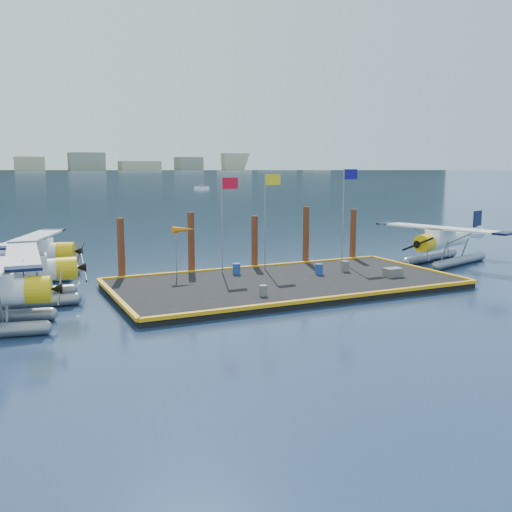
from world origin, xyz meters
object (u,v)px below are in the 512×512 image
at_px(flagpole_yellow, 268,207).
at_px(piling_0, 121,251).
at_px(seaplane_c, 27,255).
at_px(piling_2, 255,244).
at_px(drum_5, 236,269).
at_px(piling_3, 306,237).
at_px(flagpole_red, 225,210).
at_px(drum_3, 263,291).
at_px(drum_2, 319,269).
at_px(crate, 393,272).
at_px(drum_4, 345,266).
at_px(windsock, 183,231).
at_px(piling_4, 353,236).
at_px(flagpole_blue, 346,202).
at_px(seaplane_b, 15,275).
at_px(piling_1, 191,245).
at_px(seaplane_d, 443,242).

distance_m(flagpole_yellow, piling_0, 9.67).
height_order(seaplane_c, piling_2, piling_2).
xyz_separation_m(drum_5, piling_3, (6.34, 2.31, 1.41)).
distance_m(seaplane_c, flagpole_red, 12.99).
bearing_deg(drum_3, seaplane_c, 130.70).
xyz_separation_m(piling_0, piling_3, (13.00, 0.00, 0.15)).
bearing_deg(drum_5, drum_3, -100.34).
relative_size(drum_2, crate, 0.63).
height_order(drum_4, piling_0, piling_0).
distance_m(drum_4, piling_0, 14.13).
distance_m(flagpole_yellow, piling_2, 3.07).
xyz_separation_m(drum_4, drum_5, (-6.70, 2.10, -0.00)).
bearing_deg(windsock, piling_0, 155.27).
height_order(drum_5, piling_4, piling_4).
relative_size(flagpole_blue, piling_2, 1.71).
bearing_deg(drum_2, piling_4, 38.91).
bearing_deg(crate, windsock, 154.48).
height_order(drum_2, drum_5, drum_5).
bearing_deg(drum_2, flagpole_red, 149.64).
relative_size(seaplane_b, piling_1, 2.40).
distance_m(seaplane_b, piling_2, 15.52).
xyz_separation_m(flagpole_yellow, piling_4, (7.80, 1.60, -2.51)).
distance_m(drum_3, windsock, 7.61).
bearing_deg(flagpole_blue, piling_4, 41.58).
distance_m(drum_5, piling_1, 3.45).
height_order(seaplane_c, windsock, seaplane_c).
height_order(crate, piling_0, piling_0).
xyz_separation_m(seaplane_b, drum_5, (12.82, 1.00, -0.82)).
height_order(piling_0, piling_4, same).
distance_m(flagpole_blue, piling_4, 3.61).
distance_m(flagpole_red, piling_0, 6.84).
xyz_separation_m(crate, piling_0, (-15.04, 7.12, 1.33)).
distance_m(drum_5, piling_0, 7.17).
height_order(seaplane_b, piling_4, piling_4).
bearing_deg(piling_0, windsock, -24.73).
bearing_deg(piling_1, drum_2, -33.98).
distance_m(drum_2, crate, 4.51).
xyz_separation_m(flagpole_red, piling_3, (6.79, 1.60, -2.25)).
bearing_deg(piling_4, piling_3, 180.00).
relative_size(drum_5, flagpole_red, 0.11).
bearing_deg(drum_3, piling_1, 97.02).
distance_m(drum_2, piling_4, 7.42).
bearing_deg(seaplane_d, drum_5, 69.74).
distance_m(drum_5, flagpole_red, 3.75).
distance_m(drum_2, flagpole_red, 6.96).
bearing_deg(piling_2, flagpole_red, -150.20).
height_order(seaplane_b, piling_2, piling_2).
relative_size(flagpole_red, piling_2, 1.58).
relative_size(seaplane_d, piling_4, 2.54).
relative_size(drum_3, drum_5, 0.83).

